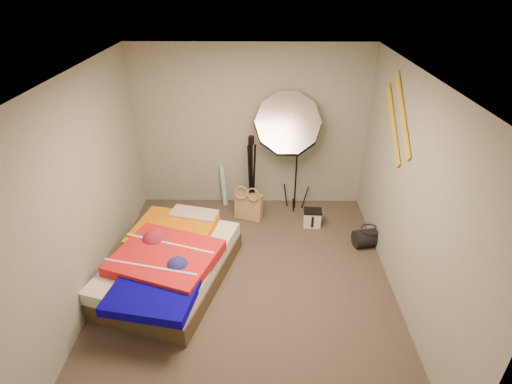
{
  "coord_description": "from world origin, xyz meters",
  "views": [
    {
      "loc": [
        0.16,
        -3.7,
        3.38
      ],
      "look_at": [
        0.1,
        0.6,
        0.95
      ],
      "focal_mm": 28.0,
      "sensor_mm": 36.0,
      "label": 1
    }
  ],
  "objects_px": {
    "tote_bag": "(249,206)",
    "bed": "(169,263)",
    "wrapping_roll": "(224,186)",
    "camera_case": "(312,219)",
    "duffel_bag": "(368,238)",
    "photo_umbrella": "(288,125)",
    "camera_tripod": "(251,172)"
  },
  "relations": [
    {
      "from": "tote_bag",
      "to": "bed",
      "type": "height_order",
      "value": "bed"
    },
    {
      "from": "tote_bag",
      "to": "wrapping_roll",
      "type": "height_order",
      "value": "wrapping_roll"
    },
    {
      "from": "bed",
      "to": "tote_bag",
      "type": "bearing_deg",
      "value": 56.84
    },
    {
      "from": "wrapping_roll",
      "to": "bed",
      "type": "xyz_separation_m",
      "value": [
        -0.5,
        -1.84,
        -0.07
      ]
    },
    {
      "from": "camera_case",
      "to": "tote_bag",
      "type": "bearing_deg",
      "value": 171.88
    },
    {
      "from": "tote_bag",
      "to": "duffel_bag",
      "type": "distance_m",
      "value": 1.8
    },
    {
      "from": "photo_umbrella",
      "to": "duffel_bag",
      "type": "bearing_deg",
      "value": -37.76
    },
    {
      "from": "camera_case",
      "to": "photo_umbrella",
      "type": "height_order",
      "value": "photo_umbrella"
    },
    {
      "from": "photo_umbrella",
      "to": "camera_tripod",
      "type": "distance_m",
      "value": 0.86
    },
    {
      "from": "wrapping_roll",
      "to": "photo_umbrella",
      "type": "height_order",
      "value": "photo_umbrella"
    },
    {
      "from": "tote_bag",
      "to": "photo_umbrella",
      "type": "height_order",
      "value": "photo_umbrella"
    },
    {
      "from": "wrapping_roll",
      "to": "duffel_bag",
      "type": "distance_m",
      "value": 2.37
    },
    {
      "from": "tote_bag",
      "to": "camera_tripod",
      "type": "xyz_separation_m",
      "value": [
        0.04,
        0.09,
        0.54
      ]
    },
    {
      "from": "photo_umbrella",
      "to": "camera_tripod",
      "type": "relative_size",
      "value": 1.53
    },
    {
      "from": "bed",
      "to": "wrapping_roll",
      "type": "bearing_deg",
      "value": 74.74
    },
    {
      "from": "bed",
      "to": "photo_umbrella",
      "type": "relative_size",
      "value": 1.07
    },
    {
      "from": "camera_case",
      "to": "bed",
      "type": "bearing_deg",
      "value": -143.57
    },
    {
      "from": "camera_tripod",
      "to": "wrapping_roll",
      "type": "bearing_deg",
      "value": 143.18
    },
    {
      "from": "camera_case",
      "to": "camera_tripod",
      "type": "xyz_separation_m",
      "value": [
        -0.9,
        0.29,
        0.63
      ]
    },
    {
      "from": "camera_case",
      "to": "duffel_bag",
      "type": "height_order",
      "value": "same"
    },
    {
      "from": "camera_case",
      "to": "bed",
      "type": "xyz_separation_m",
      "value": [
        -1.87,
        -1.21,
        0.14
      ]
    },
    {
      "from": "photo_umbrella",
      "to": "bed",
      "type": "bearing_deg",
      "value": -132.5
    },
    {
      "from": "wrapping_roll",
      "to": "camera_tripod",
      "type": "xyz_separation_m",
      "value": [
        0.46,
        -0.34,
        0.42
      ]
    },
    {
      "from": "camera_case",
      "to": "duffel_bag",
      "type": "relative_size",
      "value": 0.61
    },
    {
      "from": "wrapping_roll",
      "to": "camera_case",
      "type": "distance_m",
      "value": 1.52
    },
    {
      "from": "bed",
      "to": "photo_umbrella",
      "type": "bearing_deg",
      "value": 47.5
    },
    {
      "from": "wrapping_roll",
      "to": "camera_tripod",
      "type": "distance_m",
      "value": 0.71
    },
    {
      "from": "camera_tripod",
      "to": "photo_umbrella",
      "type": "bearing_deg",
      "value": 11.96
    },
    {
      "from": "tote_bag",
      "to": "photo_umbrella",
      "type": "relative_size",
      "value": 0.21
    },
    {
      "from": "tote_bag",
      "to": "duffel_bag",
      "type": "xyz_separation_m",
      "value": [
        1.67,
        -0.66,
        -0.08
      ]
    },
    {
      "from": "tote_bag",
      "to": "camera_case",
      "type": "xyz_separation_m",
      "value": [
        0.95,
        -0.19,
        -0.08
      ]
    },
    {
      "from": "duffel_bag",
      "to": "tote_bag",
      "type": "bearing_deg",
      "value": 146.36
    }
  ]
}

